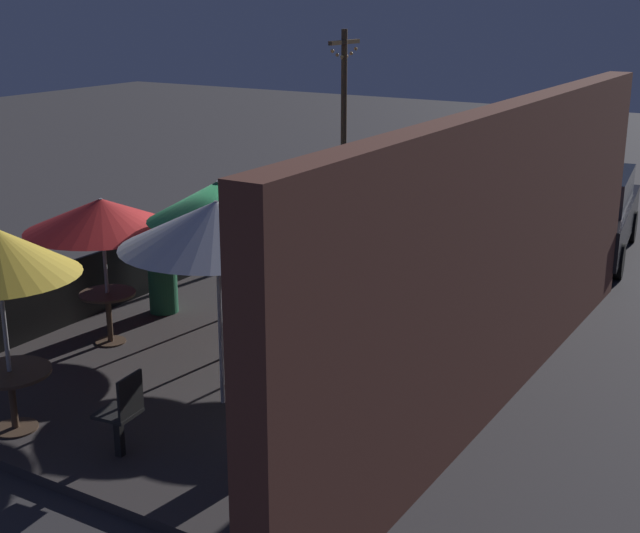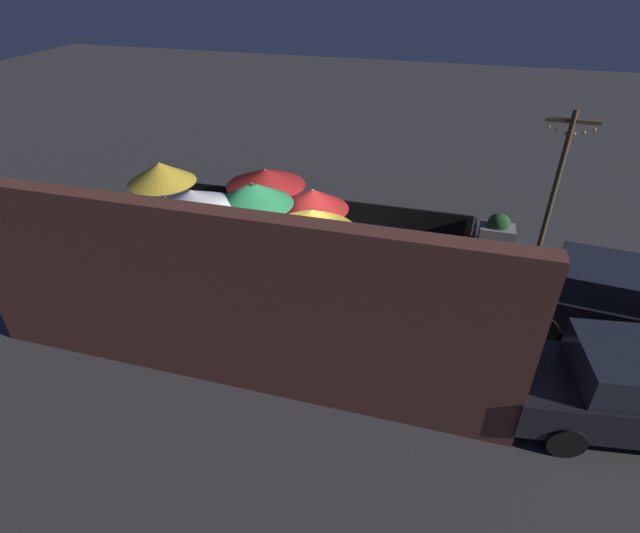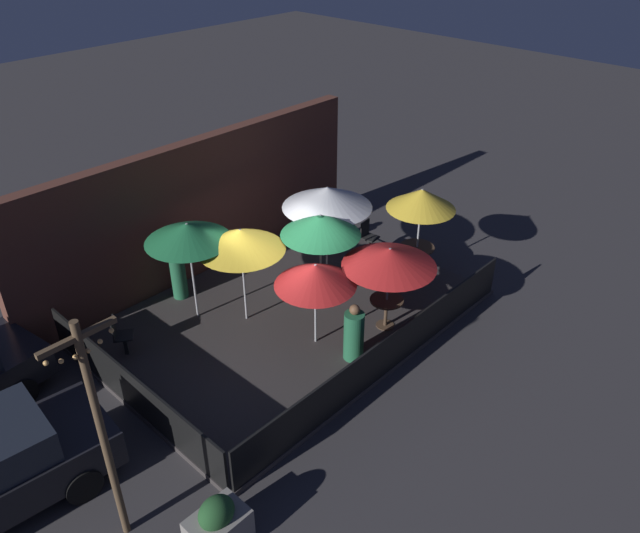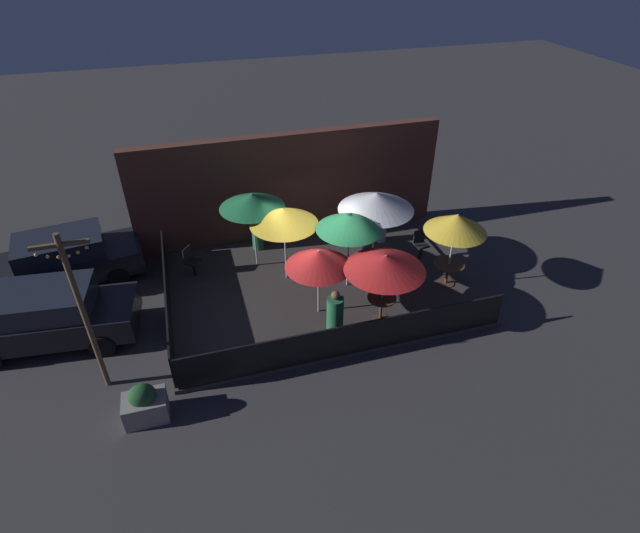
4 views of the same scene
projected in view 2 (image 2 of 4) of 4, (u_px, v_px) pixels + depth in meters
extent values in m
plane|color=#383538|center=(289.00, 287.00, 12.28)|extent=(60.00, 60.00, 0.00)
cube|color=#383333|center=(288.00, 285.00, 12.25)|extent=(8.61, 6.04, 0.12)
cube|color=brown|center=(225.00, 304.00, 8.66)|extent=(10.21, 0.36, 3.64)
cube|color=black|center=(321.00, 213.00, 14.37)|extent=(8.41, 0.05, 0.95)
cube|color=black|center=(471.00, 295.00, 10.98)|extent=(0.05, 5.84, 0.95)
cylinder|color=#B2B2B7|center=(166.00, 205.00, 13.24)|extent=(0.05, 0.05, 2.34)
cone|color=gold|center=(160.00, 172.00, 12.76)|extent=(1.75, 1.75, 0.53)
cylinder|color=#B2B2B7|center=(267.00, 205.00, 13.52)|extent=(0.05, 0.05, 2.07)
cone|color=red|center=(265.00, 177.00, 13.08)|extent=(2.10, 2.10, 0.44)
cylinder|color=#B2B2B7|center=(197.00, 240.00, 11.52)|extent=(0.05, 0.05, 2.47)
cone|color=silver|center=(192.00, 201.00, 11.00)|extent=(2.25, 2.25, 0.53)
cylinder|color=#B2B2B7|center=(313.00, 226.00, 12.55)|extent=(0.05, 0.05, 2.01)
cone|color=red|center=(313.00, 199.00, 12.15)|extent=(1.77, 1.77, 0.50)
cylinder|color=#B2B2B7|center=(334.00, 285.00, 9.96)|extent=(0.05, 0.05, 2.47)
cone|color=#1E6B3D|center=(335.00, 241.00, 9.41)|extent=(1.93, 1.93, 0.43)
cylinder|color=#B2B2B7|center=(256.00, 230.00, 11.95)|extent=(0.05, 0.05, 2.42)
cone|color=#1E6B3D|center=(253.00, 193.00, 11.43)|extent=(1.86, 1.86, 0.50)
cylinder|color=#B2B2B7|center=(312.00, 259.00, 10.89)|extent=(0.05, 0.05, 2.38)
cone|color=gold|center=(311.00, 221.00, 10.39)|extent=(1.97, 1.97, 0.51)
cylinder|color=#4C3828|center=(173.00, 242.00, 13.87)|extent=(0.50, 0.50, 0.02)
cylinder|color=#4C3828|center=(171.00, 232.00, 13.69)|extent=(0.08, 0.08, 0.67)
cylinder|color=#4C3828|center=(169.00, 221.00, 13.50)|extent=(0.91, 0.91, 0.04)
cylinder|color=#4C3828|center=(269.00, 238.00, 14.07)|extent=(0.43, 0.43, 0.02)
cylinder|color=#4C3828|center=(269.00, 228.00, 13.88)|extent=(0.08, 0.08, 0.70)
cylinder|color=#4C3828|center=(268.00, 216.00, 13.69)|extent=(0.77, 0.77, 0.04)
cube|color=black|center=(425.00, 341.00, 10.06)|extent=(0.11, 0.11, 0.47)
cube|color=black|center=(426.00, 331.00, 9.92)|extent=(0.56, 0.56, 0.04)
cube|color=black|center=(435.00, 326.00, 9.68)|extent=(0.26, 0.34, 0.44)
cube|color=black|center=(148.00, 263.00, 12.54)|extent=(0.09, 0.09, 0.47)
cube|color=black|center=(146.00, 254.00, 12.40)|extent=(0.44, 0.44, 0.04)
cube|color=black|center=(141.00, 250.00, 12.13)|extent=(0.40, 0.07, 0.44)
cylinder|color=#236642|center=(309.00, 340.00, 9.58)|extent=(0.39, 0.39, 1.14)
sphere|color=#9E704C|center=(309.00, 312.00, 9.22)|extent=(0.20, 0.20, 0.20)
cylinder|color=silver|center=(145.00, 291.00, 11.12)|extent=(0.51, 0.51, 0.94)
sphere|color=tan|center=(140.00, 269.00, 10.81)|extent=(0.21, 0.21, 0.21)
cylinder|color=#236642|center=(318.00, 224.00, 13.61)|extent=(0.61, 0.61, 1.14)
sphere|color=brown|center=(318.00, 201.00, 13.24)|extent=(0.23, 0.23, 0.23)
cube|color=gray|center=(496.00, 236.00, 13.81)|extent=(0.93, 0.65, 0.61)
ellipsoid|color=#235128|center=(499.00, 223.00, 13.59)|extent=(0.60, 0.48, 0.54)
cylinder|color=brown|center=(552.00, 200.00, 11.62)|extent=(0.12, 0.12, 4.18)
cube|color=brown|center=(573.00, 121.00, 10.63)|extent=(1.10, 0.08, 0.08)
sphere|color=#F4B260|center=(595.00, 130.00, 10.61)|extent=(0.07, 0.07, 0.07)
sphere|color=#F4B260|center=(584.00, 133.00, 10.69)|extent=(0.07, 0.07, 0.07)
sphere|color=#F4B260|center=(574.00, 134.00, 10.76)|extent=(0.07, 0.07, 0.07)
sphere|color=#F4B260|center=(565.00, 133.00, 10.80)|extent=(0.07, 0.07, 0.07)
sphere|color=#F4B260|center=(557.00, 131.00, 10.82)|extent=(0.07, 0.07, 0.07)
sphere|color=#F4B260|center=(549.00, 126.00, 10.82)|extent=(0.07, 0.07, 0.07)
cube|color=black|center=(614.00, 307.00, 10.48)|extent=(4.42, 2.10, 0.70)
cube|color=#1E232D|center=(624.00, 282.00, 10.13)|extent=(2.49, 1.78, 0.60)
cylinder|color=black|center=(542.00, 328.00, 10.44)|extent=(0.65, 0.24, 0.64)
cylinder|color=black|center=(543.00, 287.00, 11.71)|extent=(0.65, 0.24, 0.64)
cylinder|color=black|center=(566.00, 441.00, 8.06)|extent=(0.66, 0.27, 0.64)
cylinder|color=black|center=(542.00, 370.00, 9.41)|extent=(0.66, 0.27, 0.64)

